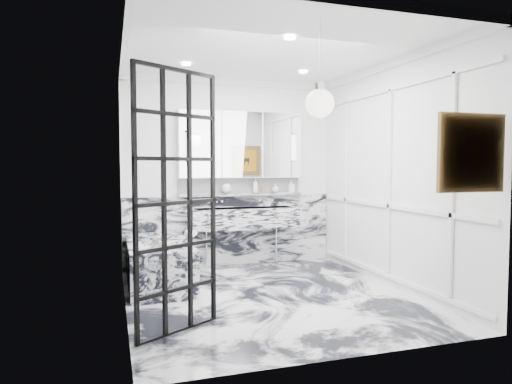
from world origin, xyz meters
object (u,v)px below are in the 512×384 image
object	(u,v)px
mirror_cabinet	(241,145)
bathtub	(158,263)
crittall_door	(177,203)
trough_sink	(244,218)

from	to	relation	value
mirror_cabinet	bathtub	distance (m)	2.20
crittall_door	bathtub	distance (m)	1.94
mirror_cabinet	bathtub	bearing A→B (deg)	-147.94
bathtub	trough_sink	bearing A→B (deg)	26.48
bathtub	mirror_cabinet	bearing A→B (deg)	32.06
trough_sink	bathtub	world-z (taller)	trough_sink
mirror_cabinet	bathtub	world-z (taller)	mirror_cabinet
crittall_door	bathtub	size ratio (longest dim) A/B	1.42
trough_sink	mirror_cabinet	size ratio (longest dim) A/B	0.84
trough_sink	bathtub	size ratio (longest dim) A/B	0.97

